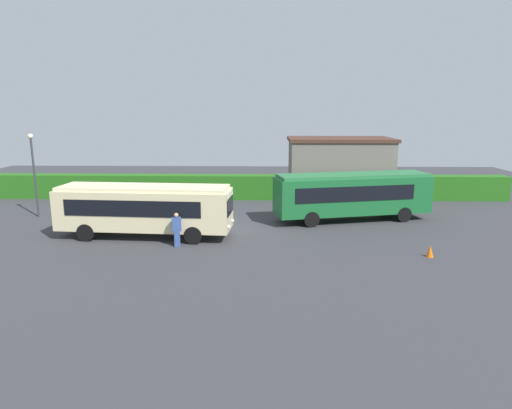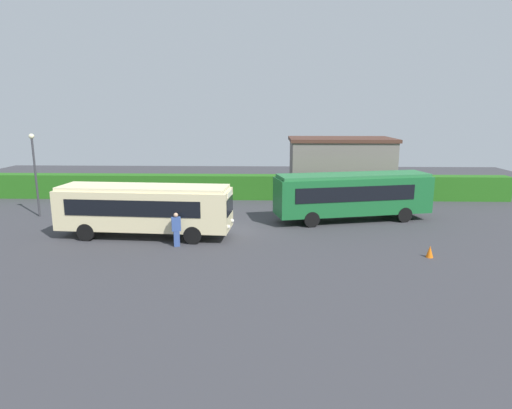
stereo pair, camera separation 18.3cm
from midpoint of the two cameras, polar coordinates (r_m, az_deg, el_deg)
name	(u,v)px [view 1 (the left image)]	position (r m, az deg, el deg)	size (l,w,h in m)	color
ground_plane	(230,230)	(27.11, -3.66, -3.34)	(64.00, 64.00, 0.00)	#38383D
bus_cream	(145,207)	(26.05, -14.45, -0.38)	(10.16, 3.18, 3.01)	beige
bus_green	(353,194)	(29.75, 12.29, 1.39)	(10.63, 4.73, 3.15)	#19602D
person_left	(162,205)	(30.01, -12.35, -0.12)	(0.48, 0.29, 1.89)	maroon
person_center	(177,229)	(23.98, -10.49, -3.14)	(0.54, 0.39, 1.86)	#334C8C
hedge_row	(239,187)	(36.61, -2.31, 2.30)	(44.00, 1.42, 1.99)	#25651A
depot_building	(339,164)	(41.04, 10.60, 5.19)	(9.32, 5.96, 4.83)	slate
traffic_cone	(430,251)	(23.74, 21.50, -5.67)	(0.36, 0.36, 0.60)	orange
lamppost	(34,166)	(33.46, -27.11, 4.51)	(0.36, 0.36, 5.71)	#38383D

